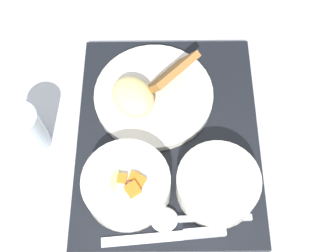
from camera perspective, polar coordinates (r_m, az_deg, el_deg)
ground_plane at (r=0.73m, az=0.00°, el=-1.56°), size 4.00×4.00×0.00m
serving_tray at (r=0.73m, az=0.00°, el=-1.31°), size 0.42×0.34×0.01m
bowl_salad at (r=0.66m, az=-5.59°, el=-7.87°), size 0.14×0.14×0.06m
bowl_soup at (r=0.66m, az=6.77°, el=-7.74°), size 0.13×0.13×0.05m
plate_main at (r=0.74m, az=-2.33°, el=4.46°), size 0.21×0.21×0.09m
knife at (r=0.66m, az=2.44°, el=-14.49°), size 0.02×0.19×0.01m
spoon at (r=0.66m, az=1.44°, el=-12.51°), size 0.04×0.16×0.01m
glass_water at (r=0.73m, az=-18.61°, el=-0.78°), size 0.06×0.06×0.09m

